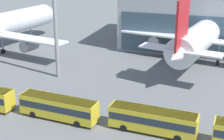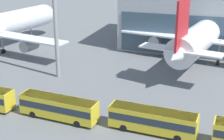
% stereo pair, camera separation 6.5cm
% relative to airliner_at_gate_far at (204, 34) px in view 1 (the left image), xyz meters
% --- Properties ---
extents(airliner_at_gate_far, '(37.24, 42.01, 15.48)m').
position_rel_airliner_at_gate_far_xyz_m(airliner_at_gate_far, '(0.00, 0.00, 0.00)').
color(airliner_at_gate_far, silver).
rests_on(airliner_at_gate_far, ground_plane).
extents(shuttle_bus_2, '(12.03, 3.57, 3.29)m').
position_rel_airliner_at_gate_far_xyz_m(shuttle_bus_2, '(-17.49, -34.14, -4.07)').
color(shuttle_bus_2, gold).
rests_on(shuttle_bus_2, ground_plane).
extents(shuttle_bus_3, '(11.99, 3.32, 3.29)m').
position_rel_airliner_at_gate_far_xyz_m(shuttle_bus_3, '(-3.77, -33.65, -4.07)').
color(shuttle_bus_3, gold).
rests_on(shuttle_bus_3, ground_plane).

